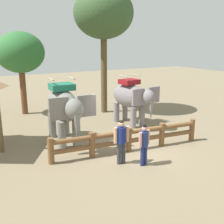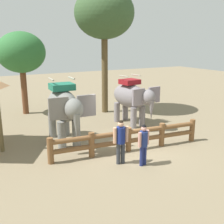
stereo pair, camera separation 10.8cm
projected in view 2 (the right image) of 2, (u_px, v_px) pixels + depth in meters
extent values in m
plane|color=#7D6E53|center=(127.00, 150.00, 11.94)|extent=(60.00, 60.00, 0.00)
cylinder|color=brown|center=(50.00, 151.00, 10.51)|extent=(0.24, 0.24, 1.05)
cylinder|color=brown|center=(92.00, 145.00, 11.12)|extent=(0.24, 0.24, 1.05)
cylinder|color=brown|center=(129.00, 139.00, 11.73)|extent=(0.24, 0.24, 1.05)
cylinder|color=brown|center=(162.00, 135.00, 12.34)|extent=(0.24, 0.24, 1.05)
cylinder|color=brown|center=(192.00, 130.00, 12.94)|extent=(0.24, 0.24, 1.05)
cylinder|color=brown|center=(129.00, 141.00, 11.75)|extent=(6.63, 0.94, 0.20)
cylinder|color=brown|center=(129.00, 132.00, 11.65)|extent=(6.63, 0.94, 0.20)
cylinder|color=slate|center=(76.00, 133.00, 12.31)|extent=(0.37, 0.37, 1.22)
cylinder|color=slate|center=(62.00, 135.00, 12.02)|extent=(0.37, 0.37, 1.22)
cylinder|color=slate|center=(66.00, 123.00, 13.74)|extent=(0.37, 0.37, 1.22)
cylinder|color=slate|center=(52.00, 125.00, 13.46)|extent=(0.37, 0.37, 1.22)
ellipsoid|color=slate|center=(63.00, 105.00, 12.60)|extent=(1.34, 2.80, 1.42)
ellipsoid|color=slate|center=(74.00, 109.00, 11.14)|extent=(0.82, 0.95, 0.87)
cube|color=slate|center=(86.00, 106.00, 11.47)|extent=(0.82, 0.16, 0.92)
cube|color=slate|center=(59.00, 109.00, 10.97)|extent=(0.82, 0.16, 0.92)
cone|color=slate|center=(77.00, 127.00, 11.03)|extent=(0.33, 0.33, 1.12)
cube|color=#1E6C53|center=(62.00, 87.00, 12.38)|extent=(1.08, 0.96, 0.28)
cylinder|color=#A59E8C|center=(71.00, 78.00, 12.49)|extent=(0.11, 0.83, 0.07)
cylinder|color=#A59E8C|center=(51.00, 79.00, 12.09)|extent=(0.11, 0.83, 0.07)
cylinder|color=gray|center=(142.00, 116.00, 15.22)|extent=(0.34, 0.34, 1.13)
cylinder|color=gray|center=(134.00, 118.00, 14.88)|extent=(0.34, 0.34, 1.13)
cylinder|color=gray|center=(125.00, 110.00, 16.43)|extent=(0.34, 0.34, 1.13)
cylinder|color=gray|center=(117.00, 112.00, 16.08)|extent=(0.34, 0.34, 1.13)
ellipsoid|color=gray|center=(129.00, 96.00, 15.39)|extent=(1.42, 2.66, 1.32)
ellipsoid|color=gray|center=(148.00, 97.00, 14.15)|extent=(0.82, 0.93, 0.81)
cube|color=slate|center=(154.00, 95.00, 14.53)|extent=(0.76, 0.20, 0.85)
cube|color=gray|center=(138.00, 97.00, 13.92)|extent=(0.76, 0.20, 0.85)
cone|color=gray|center=(151.00, 110.00, 14.08)|extent=(0.30, 0.30, 1.04)
cone|color=beige|center=(153.00, 102.00, 14.13)|extent=(0.35, 0.13, 0.14)
cone|color=beige|center=(148.00, 103.00, 13.96)|extent=(0.35, 0.13, 0.14)
cube|color=maroon|center=(130.00, 82.00, 15.19)|extent=(1.06, 0.96, 0.26)
cylinder|color=#A59E8C|center=(136.00, 75.00, 15.34)|extent=(0.16, 0.77, 0.07)
cylinder|color=#A59E8C|center=(124.00, 76.00, 14.86)|extent=(0.16, 0.77, 0.07)
cylinder|color=navy|center=(145.00, 155.00, 10.47)|extent=(0.15, 0.15, 0.77)
cylinder|color=navy|center=(142.00, 156.00, 10.36)|extent=(0.15, 0.15, 0.77)
cylinder|color=navy|center=(144.00, 139.00, 10.25)|extent=(0.38, 0.38, 0.59)
cylinder|color=tan|center=(147.00, 137.00, 10.39)|extent=(0.13, 0.13, 0.56)
cylinder|color=tan|center=(140.00, 140.00, 10.10)|extent=(0.13, 0.13, 0.56)
sphere|color=tan|center=(144.00, 129.00, 10.15)|extent=(0.21, 0.21, 0.21)
sphere|color=black|center=(144.00, 127.00, 10.13)|extent=(0.17, 0.17, 0.17)
cylinder|color=#31343C|center=(123.00, 153.00, 10.58)|extent=(0.16, 0.16, 0.84)
cylinder|color=#31343C|center=(118.00, 154.00, 10.52)|extent=(0.16, 0.16, 0.84)
cylinder|color=navy|center=(121.00, 135.00, 10.36)|extent=(0.38, 0.38, 0.64)
cylinder|color=tan|center=(127.00, 134.00, 10.44)|extent=(0.14, 0.14, 0.61)
cylinder|color=tan|center=(115.00, 136.00, 10.28)|extent=(0.14, 0.14, 0.61)
sphere|color=tan|center=(121.00, 124.00, 10.25)|extent=(0.23, 0.23, 0.23)
sphere|color=black|center=(121.00, 123.00, 10.24)|extent=(0.18, 0.18, 0.18)
cylinder|color=brown|center=(0.00, 122.00, 11.49)|extent=(0.18, 0.18, 2.60)
cylinder|color=brown|center=(24.00, 90.00, 17.59)|extent=(0.37, 0.37, 3.11)
ellipsoid|color=#2C6831|center=(21.00, 52.00, 17.00)|extent=(2.99, 2.99, 2.54)
cylinder|color=brown|center=(105.00, 73.00, 17.72)|extent=(0.40, 0.40, 5.25)
ellipsoid|color=#36532D|center=(104.00, 13.00, 16.80)|extent=(3.71, 3.71, 3.15)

